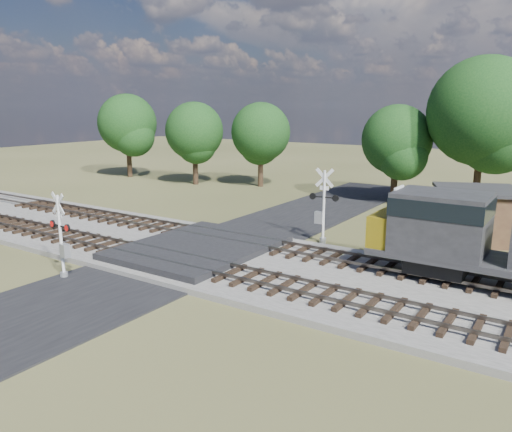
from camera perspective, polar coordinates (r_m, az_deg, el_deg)
The scene contains 9 objects.
ground at distance 27.96m, azimuth -7.16°, elevation -4.66°, with size 160.00×160.00×0.00m, color #414324.
ballast_bed at distance 23.45m, azimuth 12.80°, elevation -7.92°, with size 140.00×10.00×0.30m, color gray.
road at distance 27.95m, azimuth -7.16°, elevation -4.58°, with size 7.00×60.00×0.08m, color black.
crossing_panel at distance 28.24m, azimuth -6.52°, elevation -3.80°, with size 7.00×9.00×0.62m, color #262628.
track_near at distance 24.47m, azimuth -4.65°, elevation -6.11°, with size 140.00×2.60×0.33m.
track_far at distance 28.39m, azimuth 1.59°, elevation -3.43°, with size 140.00×2.60×0.33m.
crossing_signal_near at distance 25.62m, azimuth -21.26°, elevation -2.95°, with size 1.70×0.39×4.22m.
crossing_signal_far at distance 30.37m, azimuth 7.56°, elevation 0.44°, with size 1.85×0.41×4.60m.
equipment_shed at distance 33.67m, azimuth 23.83°, elevation 0.21°, with size 6.20×6.20×3.27m.
Camera 1 is at (17.52, -20.19, 8.22)m, focal length 35.00 mm.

